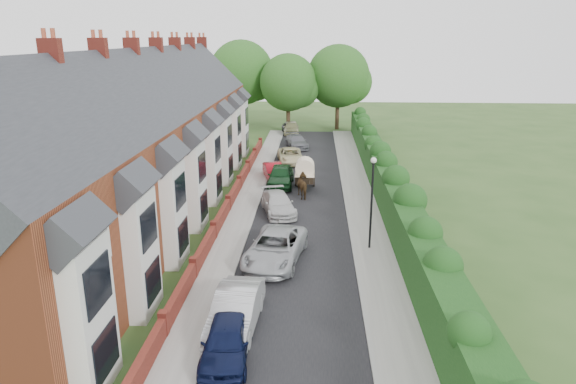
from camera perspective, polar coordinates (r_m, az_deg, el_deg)
name	(u,v)px	position (r m, az deg, el deg)	size (l,w,h in m)	color
ground	(305,281)	(24.77, 1.95, -9.89)	(140.00, 140.00, 0.00)	#2D4C1E
road	(302,207)	(34.95, 1.53, -1.70)	(6.00, 58.00, 0.02)	black
pavement_hedge_side	(362,208)	(35.07, 8.25, -1.72)	(2.20, 58.00, 0.12)	gray
pavement_house_side	(246,206)	(35.24, -4.74, -1.51)	(1.70, 58.00, 0.12)	gray
kerb_hedge_side	(347,207)	(34.98, 6.53, -1.69)	(0.18, 58.00, 0.13)	#979691
kerb_house_side	(257,206)	(35.14, -3.45, -1.53)	(0.18, 58.00, 0.13)	#979691
hedge	(390,186)	(34.82, 11.30, 0.64)	(2.10, 58.00, 2.85)	#113813
terrace_row	(142,144)	(34.66, -15.93, 5.13)	(9.05, 40.50, 11.50)	brown
garden_wall_row	(228,204)	(34.32, -6.63, -1.37)	(0.35, 40.35, 1.10)	maroon
lamppost	(372,192)	(27.43, 9.32, 0.02)	(0.32, 0.32, 5.16)	black
tree_far_left	(291,84)	(62.49, 0.35, 11.92)	(7.14, 6.80, 9.29)	#332316
tree_far_right	(341,78)	(64.43, 5.95, 12.52)	(7.98, 7.60, 10.31)	#332316
tree_far_back	(245,74)	(65.95, -4.81, 12.91)	(8.40, 8.00, 10.82)	#332316
car_navy	(226,340)	(19.28, -6.85, -16.06)	(1.67, 4.16, 1.42)	black
car_silver_a	(236,310)	(20.92, -5.83, -12.93)	(1.66, 4.76, 1.57)	#B0B0B5
car_silver_b	(275,248)	(26.47, -1.41, -6.20)	(2.57, 5.57, 1.55)	#A9ABB0
car_white	(278,204)	(33.61, -1.11, -1.30)	(1.85, 4.54, 1.32)	silver
car_green	(281,176)	(39.77, -0.82, 1.82)	(1.90, 4.73, 1.61)	#103618
car_red	(274,171)	(41.79, -1.60, 2.33)	(1.35, 3.88, 1.28)	maroon
car_beige	(290,156)	(47.15, 0.28, 4.05)	(2.19, 4.75, 1.32)	beige
car_grey	(297,142)	(53.65, 0.97, 5.62)	(1.83, 4.51, 1.31)	slate
car_black	(290,128)	(61.69, 0.20, 7.12)	(1.56, 3.88, 1.32)	black
horse	(304,186)	(36.88, 1.80, 0.68)	(0.92, 2.02, 1.71)	#422E18
horse_cart	(305,171)	(38.85, 1.89, 2.32)	(1.51, 3.35, 2.41)	black
car_extra_far	(291,128)	(61.42, 0.37, 7.16)	(1.78, 4.42, 1.50)	tan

